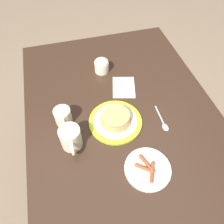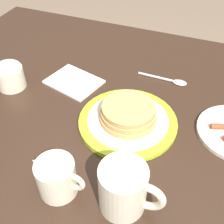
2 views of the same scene
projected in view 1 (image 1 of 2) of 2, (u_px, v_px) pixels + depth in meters
ground_plane at (119, 175)px, 1.65m from camera, size 8.00×8.00×0.00m
dining_table at (122, 128)px, 1.14m from camera, size 1.29×0.90×0.77m
pancake_plate at (115, 120)px, 0.99m from camera, size 0.24×0.24×0.06m
side_plate_bacon at (148, 169)px, 0.86m from camera, size 0.19×0.19×0.02m
coffee_mug at (71, 138)px, 0.89m from camera, size 0.12×0.09×0.10m
creamer_pitcher at (63, 116)px, 0.98m from camera, size 0.11×0.08×0.09m
sugar_bowl at (102, 65)px, 1.19m from camera, size 0.08×0.08×0.09m
napkin at (124, 87)px, 1.14m from camera, size 0.17×0.15×0.01m
spoon at (163, 123)px, 1.00m from camera, size 0.15×0.03×0.01m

